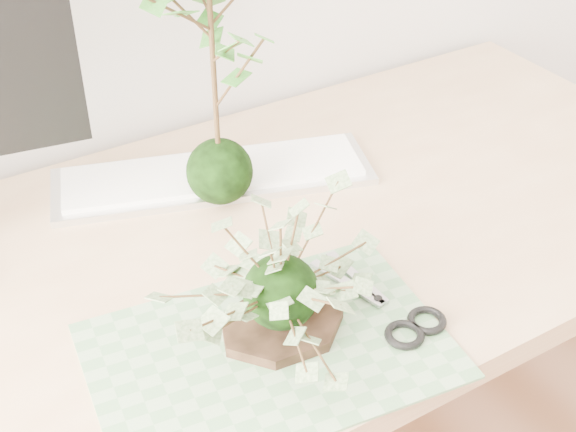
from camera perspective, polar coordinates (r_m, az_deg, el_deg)
The scene contains 7 objects.
desk at distance 1.20m, azimuth -3.37°, elevation -5.52°, with size 1.60×0.70×0.74m.
cutting_mat at distance 0.98m, azimuth -1.35°, elevation -9.55°, with size 0.43×0.29×0.00m, color #558453.
stone_dish at distance 1.00m, azimuth -0.49°, elevation -7.75°, with size 0.16×0.16×0.01m, color black.
ivy_kokedama at distance 0.94m, azimuth -0.52°, elevation -3.43°, with size 0.29×0.29×0.19m.
maple_kokedama at distance 1.10m, azimuth -5.54°, elevation 13.99°, with size 0.25×0.25×0.42m.
keyboard at distance 1.28m, azimuth -5.34°, elevation 2.91°, with size 0.53×0.30×0.02m.
scissors at distance 1.03m, azimuth 7.83°, elevation -7.17°, with size 0.10×0.21×0.01m.
Camera 1 is at (-0.43, 0.43, 1.44)m, focal length 50.00 mm.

